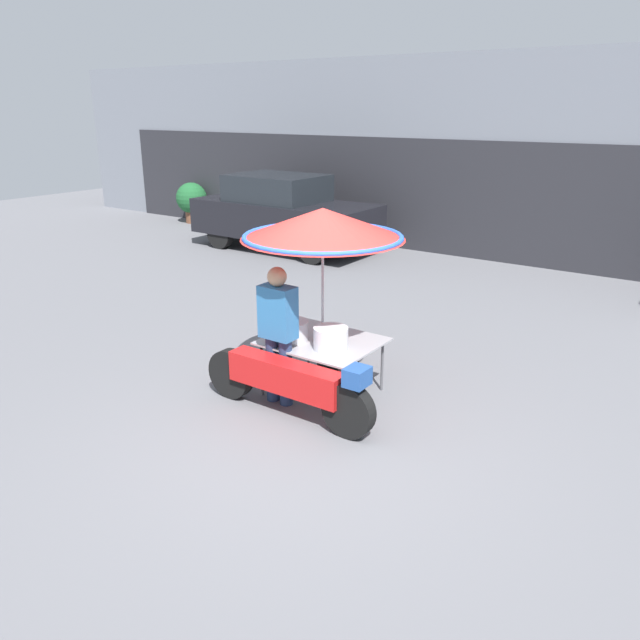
# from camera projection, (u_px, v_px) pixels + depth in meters

# --- Properties ---
(ground_plane) EXTENTS (36.00, 36.00, 0.00)m
(ground_plane) POSITION_uv_depth(u_px,v_px,m) (310.00, 436.00, 6.08)
(ground_plane) COLOR slate
(shopfront_building) EXTENTS (28.00, 2.06, 4.07)m
(shopfront_building) POSITION_uv_depth(u_px,v_px,m) (576.00, 160.00, 12.45)
(shopfront_building) COLOR gray
(shopfront_building) RESTS_ON ground
(vendor_motorcycle_cart) EXTENTS (2.08, 1.71, 2.07)m
(vendor_motorcycle_cart) POSITION_uv_depth(u_px,v_px,m) (318.00, 258.00, 6.43)
(vendor_motorcycle_cart) COLOR black
(vendor_motorcycle_cart) RESTS_ON ground
(vendor_person) EXTENTS (0.38, 0.22, 1.51)m
(vendor_person) POSITION_uv_depth(u_px,v_px,m) (278.00, 329.00, 6.52)
(vendor_person) COLOR navy
(vendor_person) RESTS_ON ground
(parked_car) EXTENTS (4.14, 1.74, 1.63)m
(parked_car) POSITION_uv_depth(u_px,v_px,m) (283.00, 212.00, 13.73)
(parked_car) COLOR black
(parked_car) RESTS_ON ground
(potted_plant) EXTENTS (0.83, 0.83, 1.09)m
(potted_plant) POSITION_uv_depth(u_px,v_px,m) (192.00, 199.00, 16.98)
(potted_plant) COLOR brown
(potted_plant) RESTS_ON ground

